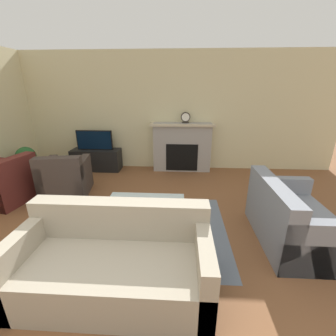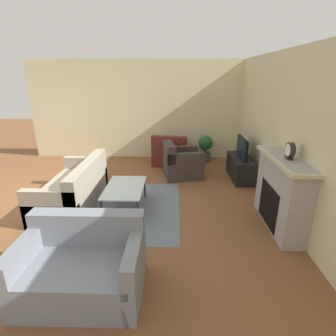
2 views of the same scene
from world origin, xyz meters
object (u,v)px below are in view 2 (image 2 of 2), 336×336
at_px(tv, 242,148).
at_px(couch_sectional, 74,190).
at_px(couch_loveseat, 83,268).
at_px(armchair_accent, 181,164).
at_px(mantel_clock, 290,151).
at_px(armchair_by_window, 169,153).
at_px(potted_plant, 205,147).
at_px(coffee_table, 125,189).

bearing_deg(tv, couch_sectional, -67.21).
bearing_deg(couch_loveseat, armchair_accent, 72.18).
distance_m(tv, mantel_clock, 2.20).
relative_size(armchair_by_window, mantel_clock, 4.15).
xyz_separation_m(couch_loveseat, armchair_by_window, (-4.53, 0.85, 0.00)).
xyz_separation_m(tv, armchair_by_window, (-1.05, -1.67, -0.44)).
xyz_separation_m(couch_sectional, armchair_accent, (-1.49, 2.00, 0.01)).
bearing_deg(tv, potted_plant, -151.83).
height_order(couch_sectional, armchair_by_window, same).
relative_size(couch_loveseat, potted_plant, 1.80).
distance_m(armchair_by_window, coffee_table, 2.71).
bearing_deg(potted_plant, tv, 28.17).
height_order(armchair_by_window, mantel_clock, mantel_clock).
height_order(couch_loveseat, potted_plant, couch_loveseat).
height_order(couch_sectional, couch_loveseat, same).
height_order(potted_plant, mantel_clock, mantel_clock).
height_order(tv, armchair_by_window, tv).
relative_size(couch_sectional, potted_plant, 2.53).
distance_m(armchair_accent, coffee_table, 1.93).
xyz_separation_m(tv, couch_sectional, (1.42, -3.38, -0.45)).
relative_size(couch_loveseat, armchair_by_window, 1.28).
bearing_deg(couch_sectional, couch_loveseat, 22.52).
height_order(tv, coffee_table, tv).
bearing_deg(mantel_clock, couch_loveseat, -63.02).
bearing_deg(mantel_clock, armchair_accent, -145.80).
height_order(couch_sectional, coffee_table, couch_sectional).
bearing_deg(armchair_by_window, armchair_accent, 116.98).
distance_m(armchair_accent, potted_plant, 1.39).
xyz_separation_m(armchair_accent, coffee_table, (1.63, -1.03, 0.08)).
bearing_deg(couch_loveseat, armchair_by_window, 79.41).
relative_size(potted_plant, mantel_clock, 2.95).
relative_size(tv, mantel_clock, 3.44).
relative_size(coffee_table, mantel_clock, 4.38).
bearing_deg(potted_plant, coffee_table, -31.43).
bearing_deg(coffee_table, armchair_by_window, 164.26).
xyz_separation_m(tv, couch_loveseat, (3.48, -2.52, -0.45)).
height_order(armchair_by_window, armchair_accent, same).
height_order(armchair_accent, mantel_clock, mantel_clock).
xyz_separation_m(armchair_accent, potted_plant, (-1.19, 0.70, 0.12)).
bearing_deg(couch_sectional, armchair_by_window, 145.39).
xyz_separation_m(couch_loveseat, armchair_accent, (-3.56, 1.14, 0.01)).
bearing_deg(coffee_table, tv, 122.93).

